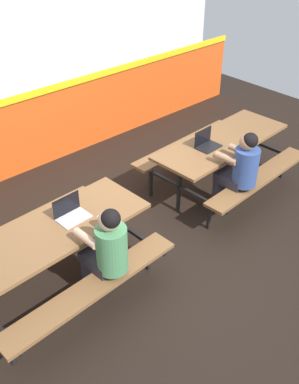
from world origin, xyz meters
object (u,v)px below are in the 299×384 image
(picnic_table_left, at_px, (52,244))
(laptop_dark, at_px, (207,143))
(picnic_table_right, at_px, (221,151))
(student_nearer, at_px, (107,249))
(student_further, at_px, (240,168))
(laptop_silver, at_px, (71,213))

(picnic_table_left, xyz_separation_m, laptop_dark, (2.43, 0.12, 0.21))
(picnic_table_right, height_order, student_nearer, student_nearer)
(student_nearer, distance_m, student_further, 2.10)
(student_nearer, height_order, student_further, same)
(picnic_table_right, distance_m, student_nearer, 2.54)
(picnic_table_left, relative_size, student_nearer, 1.73)
(student_further, bearing_deg, picnic_table_right, 58.62)
(picnic_table_left, height_order, laptop_silver, laptop_silver)
(student_further, height_order, laptop_silver, student_further)
(laptop_silver, bearing_deg, student_nearer, -90.79)
(student_further, height_order, laptop_dark, student_further)
(picnic_table_right, bearing_deg, picnic_table_left, -178.02)
(student_further, distance_m, laptop_dark, 0.60)
(laptop_dark, bearing_deg, laptop_silver, -178.17)
(student_further, relative_size, laptop_silver, 3.67)
(laptop_silver, distance_m, laptop_dark, 2.15)
(picnic_table_left, xyz_separation_m, student_further, (2.38, -0.48, 0.13))
(picnic_table_right, xyz_separation_m, student_nearer, (-2.45, -0.64, 0.13))
(picnic_table_right, relative_size, laptop_dark, 6.33)
(picnic_table_left, distance_m, student_further, 2.43)
(student_nearer, bearing_deg, picnic_table_right, 14.61)
(student_nearer, xyz_separation_m, laptop_dark, (2.16, 0.66, 0.08))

